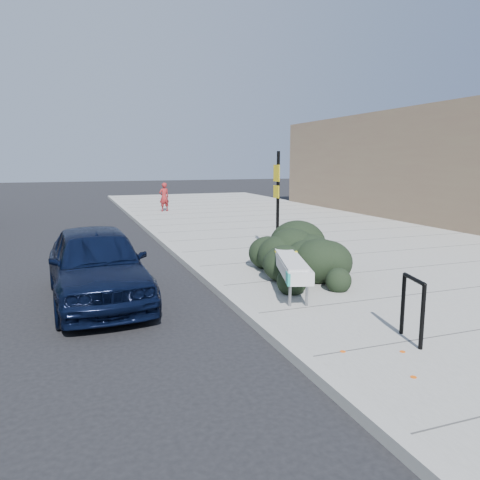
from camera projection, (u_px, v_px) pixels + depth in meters
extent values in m
plane|color=black|center=(252.00, 322.00, 8.37)|extent=(120.00, 120.00, 0.00)
cube|color=gray|center=(358.00, 249.00, 14.88)|extent=(11.20, 50.00, 0.15)
cube|color=#9E9E99|center=(186.00, 261.00, 12.98)|extent=(0.22, 50.00, 0.17)
cylinder|color=gray|center=(290.00, 294.00, 8.75)|extent=(0.05, 0.05, 0.46)
cylinder|color=gray|center=(307.00, 294.00, 8.76)|extent=(0.05, 0.05, 0.46)
cylinder|color=gray|center=(278.00, 272.00, 10.54)|extent=(0.05, 0.05, 0.46)
cylinder|color=gray|center=(292.00, 271.00, 10.56)|extent=(0.05, 0.05, 0.46)
cylinder|color=gray|center=(283.00, 273.00, 9.61)|extent=(0.59, 1.75, 0.04)
cylinder|color=gray|center=(299.00, 273.00, 9.63)|extent=(0.59, 1.75, 0.04)
cube|color=#B2B2B2|center=(291.00, 265.00, 9.59)|extent=(1.17, 2.42, 0.25)
cube|color=yellow|center=(285.00, 250.00, 10.50)|extent=(0.61, 0.60, 0.02)
cube|color=teal|center=(288.00, 278.00, 8.52)|extent=(0.13, 0.28, 0.23)
cylinder|color=black|center=(422.00, 317.00, 6.71)|extent=(0.06, 0.06, 0.96)
cylinder|color=black|center=(403.00, 304.00, 7.32)|extent=(0.06, 0.06, 0.96)
cylinder|color=black|center=(414.00, 279.00, 6.94)|extent=(0.21, 0.62, 0.06)
cube|color=black|center=(278.00, 203.00, 13.66)|extent=(0.07, 0.07, 2.97)
cube|color=yellow|center=(276.00, 173.00, 13.49)|extent=(0.04, 0.34, 0.48)
cube|color=yellow|center=(276.00, 192.00, 13.58)|extent=(0.04, 0.32, 0.37)
ellipsoid|color=black|center=(294.00, 246.00, 11.24)|extent=(1.89, 3.66, 1.36)
imported|color=black|center=(97.00, 264.00, 9.53)|extent=(2.07, 4.63, 1.55)
imported|color=maroon|center=(164.00, 197.00, 25.01)|extent=(0.64, 0.51, 1.53)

